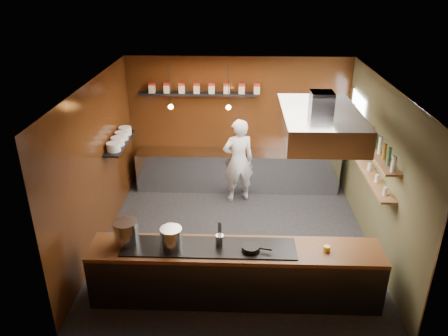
{
  "coord_description": "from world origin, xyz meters",
  "views": [
    {
      "loc": [
        0.03,
        -7.02,
        4.73
      ],
      "look_at": [
        -0.24,
        0.4,
        1.32
      ],
      "focal_mm": 35.0,
      "sensor_mm": 36.0,
      "label": 1
    }
  ],
  "objects_px": {
    "extractor_hood": "(320,122)",
    "stockpot_small": "(171,237)",
    "espresso_machine": "(332,146)",
    "chef": "(238,161)",
    "stockpot_large": "(126,232)"
  },
  "relations": [
    {
      "from": "stockpot_large",
      "to": "stockpot_small",
      "type": "bearing_deg",
      "value": -6.33
    },
    {
      "from": "espresso_machine",
      "to": "chef",
      "type": "bearing_deg",
      "value": 176.87
    },
    {
      "from": "stockpot_large",
      "to": "chef",
      "type": "relative_size",
      "value": 0.2
    },
    {
      "from": "stockpot_large",
      "to": "espresso_machine",
      "type": "height_order",
      "value": "espresso_machine"
    },
    {
      "from": "extractor_hood",
      "to": "chef",
      "type": "xyz_separation_m",
      "value": [
        -1.28,
        2.01,
        -1.57
      ]
    },
    {
      "from": "extractor_hood",
      "to": "stockpot_small",
      "type": "bearing_deg",
      "value": -151.83
    },
    {
      "from": "chef",
      "to": "extractor_hood",
      "type": "bearing_deg",
      "value": 105.91
    },
    {
      "from": "extractor_hood",
      "to": "stockpot_large",
      "type": "distance_m",
      "value": 3.45
    },
    {
      "from": "extractor_hood",
      "to": "chef",
      "type": "bearing_deg",
      "value": 122.54
    },
    {
      "from": "espresso_machine",
      "to": "chef",
      "type": "height_order",
      "value": "chef"
    },
    {
      "from": "extractor_hood",
      "to": "chef",
      "type": "distance_m",
      "value": 2.85
    },
    {
      "from": "extractor_hood",
      "to": "stockpot_large",
      "type": "bearing_deg",
      "value": -159.0
    },
    {
      "from": "stockpot_large",
      "to": "chef",
      "type": "distance_m",
      "value": 3.56
    },
    {
      "from": "extractor_hood",
      "to": "espresso_machine",
      "type": "xyz_separation_m",
      "value": [
        0.8,
        2.49,
        -1.39
      ]
    },
    {
      "from": "chef",
      "to": "stockpot_small",
      "type": "bearing_deg",
      "value": 56.49
    }
  ]
}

